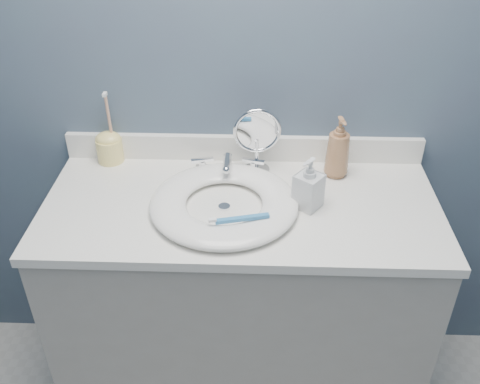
{
  "coord_description": "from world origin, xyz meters",
  "views": [
    {
      "loc": [
        0.04,
        -0.37,
        1.83
      ],
      "look_at": [
        -0.0,
        0.94,
        0.94
      ],
      "focal_mm": 40.0,
      "sensor_mm": 36.0,
      "label": 1
    }
  ],
  "objects_px": {
    "makeup_mirror": "(257,138)",
    "soap_bottle_amber": "(338,147)",
    "soap_bottle_clear": "(309,183)",
    "toothbrush_holder": "(109,146)"
  },
  "relations": [
    {
      "from": "soap_bottle_amber",
      "to": "soap_bottle_clear",
      "type": "bearing_deg",
      "value": -130.32
    },
    {
      "from": "makeup_mirror",
      "to": "toothbrush_holder",
      "type": "distance_m",
      "value": 0.51
    },
    {
      "from": "makeup_mirror",
      "to": "toothbrush_holder",
      "type": "height_order",
      "value": "toothbrush_holder"
    },
    {
      "from": "makeup_mirror",
      "to": "soap_bottle_amber",
      "type": "bearing_deg",
      "value": -8.22
    },
    {
      "from": "soap_bottle_clear",
      "to": "toothbrush_holder",
      "type": "height_order",
      "value": "toothbrush_holder"
    },
    {
      "from": "soap_bottle_clear",
      "to": "makeup_mirror",
      "type": "bearing_deg",
      "value": 166.65
    },
    {
      "from": "soap_bottle_clear",
      "to": "toothbrush_holder",
      "type": "bearing_deg",
      "value": -162.68
    },
    {
      "from": "makeup_mirror",
      "to": "soap_bottle_clear",
      "type": "relative_size",
      "value": 1.4
    },
    {
      "from": "makeup_mirror",
      "to": "soap_bottle_clear",
      "type": "distance_m",
      "value": 0.25
    },
    {
      "from": "soap_bottle_clear",
      "to": "soap_bottle_amber",
      "type": "bearing_deg",
      "value": 97.74
    }
  ]
}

